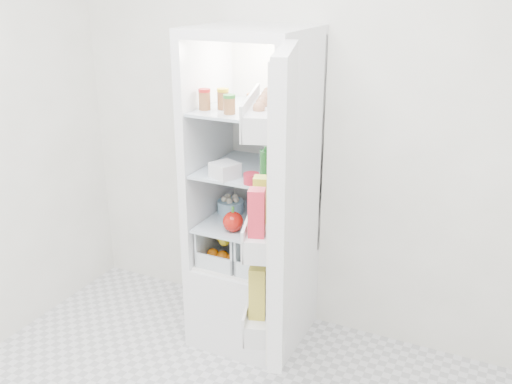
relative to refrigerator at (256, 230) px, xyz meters
The scene contains 19 objects.
room_walls 1.57m from the refrigerator, 80.89° to the right, with size 3.02×3.02×2.61m.
refrigerator is the anchor object (origin of this frame).
shelf_low 0.10m from the refrigerator, 90.00° to the right, with size 0.49×0.53×0.01m, color silver.
shelf_mid 0.39m from the refrigerator, 90.00° to the right, with size 0.49×0.53×0.01m, color silver.
shelf_top 0.72m from the refrigerator, 90.00° to the right, with size 0.49×0.53×0.01m, color silver.
crisper_left 0.15m from the refrigerator, 152.98° to the right, with size 0.23×0.46×0.22m, color silver, non-canonical shape.
crisper_right 0.15m from the refrigerator, 27.02° to the right, with size 0.23×0.46×0.22m, color silver, non-canonical shape.
condiment_jars 0.78m from the refrigerator, 90.00° to the right, with size 0.46×0.16×0.08m.
squeeze_bottle 0.85m from the refrigerator, 19.03° to the right, with size 0.05×0.05×0.19m, color white.
tub_white 0.51m from the refrigerator, 102.32° to the right, with size 0.12×0.12×0.08m, color silver.
tin_red 0.52m from the refrigerator, 69.08° to the right, with size 0.08×0.08×0.05m, color #B61B2E.
tub_green 0.47m from the refrigerator, 48.01° to the left, with size 0.10×0.14×0.08m, color #429249.
red_cabbage 0.23m from the refrigerator, 20.87° to the left, with size 0.16×0.16×0.16m, color #511C52.
bell_pepper 0.27m from the refrigerator, 96.86° to the right, with size 0.11×0.11×0.11m, color #B3120B.
mushroom_bowl 0.20m from the refrigerator, behind, with size 0.15×0.15×0.07m, color #98C4E3.
salad_bag 0.34m from the refrigerator, 53.81° to the right, with size 0.12×0.12×0.12m, color #BACC99.
citrus_pile 0.20m from the refrigerator, 136.80° to the right, with size 0.20×0.24×0.16m.
veg_pile 0.18m from the refrigerator, 26.82° to the right, with size 0.16×0.30×0.10m.
fridge_door 0.85m from the refrigerator, 57.72° to the right, with size 0.33×0.59×1.30m.
Camera 1 is at (1.09, -1.45, 2.03)m, focal length 40.00 mm.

